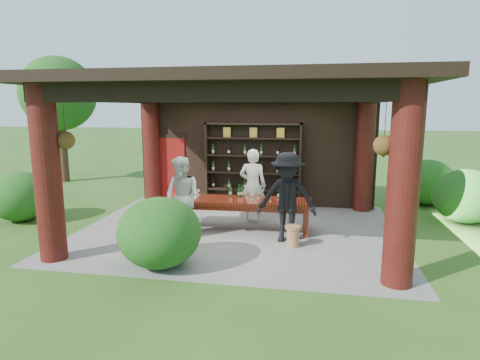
% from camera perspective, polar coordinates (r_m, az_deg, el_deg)
% --- Properties ---
extents(ground, '(90.00, 90.00, 0.00)m').
position_cam_1_polar(ground, '(9.61, -0.43, -7.18)').
color(ground, '#2D5119').
rests_on(ground, ground).
extents(pavilion, '(7.50, 6.00, 3.60)m').
position_cam_1_polar(pavilion, '(9.62, -0.05, 5.78)').
color(pavilion, slate).
rests_on(pavilion, ground).
extents(wine_shelf, '(2.79, 0.42, 2.46)m').
position_cam_1_polar(wine_shelf, '(11.70, 1.86, 2.16)').
color(wine_shelf, black).
rests_on(wine_shelf, ground).
extents(tasting_table, '(3.50, 1.00, 0.75)m').
position_cam_1_polar(tasting_table, '(9.51, -0.45, -3.41)').
color(tasting_table, '#57120C').
rests_on(tasting_table, ground).
extents(stool_near_left, '(0.38, 0.38, 0.50)m').
position_cam_1_polar(stool_near_left, '(9.03, -10.12, -6.77)').
color(stool_near_left, '#92573A').
rests_on(stool_near_left, ground).
extents(stool_near_right, '(0.34, 0.34, 0.44)m').
position_cam_1_polar(stool_near_right, '(8.57, 7.54, -7.84)').
color(stool_near_right, '#92573A').
rests_on(stool_near_right, ground).
extents(stool_far_left, '(0.37, 0.37, 0.49)m').
position_cam_1_polar(stool_far_left, '(9.22, -14.90, -6.61)').
color(stool_far_left, '#92573A').
rests_on(stool_far_left, ground).
extents(host, '(0.71, 0.50, 1.87)m').
position_cam_1_polar(host, '(10.13, 1.82, -0.81)').
color(host, white).
rests_on(host, ground).
extents(guest_woman, '(1.09, 0.98, 1.82)m').
position_cam_1_polar(guest_woman, '(9.00, -8.18, -2.49)').
color(guest_woman, silver).
rests_on(guest_woman, ground).
extents(guest_man, '(1.32, 0.84, 1.95)m').
position_cam_1_polar(guest_man, '(8.68, 6.71, -2.50)').
color(guest_man, black).
rests_on(guest_man, ground).
extents(table_bottles, '(0.36, 0.11, 0.31)m').
position_cam_1_polar(table_bottles, '(9.74, -0.42, -1.45)').
color(table_bottles, '#194C1E').
rests_on(table_bottles, tasting_table).
extents(table_glasses, '(2.14, 0.41, 0.15)m').
position_cam_1_polar(table_glasses, '(9.47, 2.11, -2.30)').
color(table_glasses, silver).
rests_on(table_glasses, tasting_table).
extents(napkin_basket, '(0.27, 0.19, 0.14)m').
position_cam_1_polar(napkin_basket, '(9.64, -6.87, -2.16)').
color(napkin_basket, '#BF6672').
rests_on(napkin_basket, tasting_table).
extents(shrubs, '(14.96, 8.73, 1.36)m').
position_cam_1_polar(shrubs, '(9.63, 14.96, -4.08)').
color(shrubs, '#194C14').
rests_on(shrubs, ground).
extents(trees, '(20.66, 11.37, 4.80)m').
position_cam_1_polar(trees, '(10.79, 20.30, 12.22)').
color(trees, '#3F2819').
rests_on(trees, ground).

